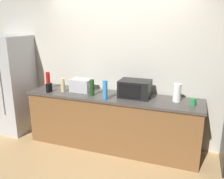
{
  "coord_description": "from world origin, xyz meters",
  "views": [
    {
      "loc": [
        1.25,
        -3.01,
        2.03
      ],
      "look_at": [
        0.0,
        0.4,
        1.0
      ],
      "focal_mm": 38.09,
      "sensor_mm": 36.0,
      "label": 1
    }
  ],
  "objects": [
    {
      "name": "bottle_hot_sauce",
      "position": [
        -1.2,
        0.41,
        1.05
      ],
      "size": [
        0.07,
        0.07,
        0.3
      ],
      "primitive_type": "cylinder",
      "color": "red",
      "rests_on": "counter_run"
    },
    {
      "name": "bottle_wine",
      "position": [
        -0.3,
        0.3,
        1.03
      ],
      "size": [
        0.07,
        0.07,
        0.26
      ],
      "primitive_type": "cylinder",
      "color": "#1E3F19",
      "rests_on": "counter_run"
    },
    {
      "name": "refrigerator",
      "position": [
        -2.05,
        0.4,
        0.9
      ],
      "size": [
        0.72,
        0.73,
        1.8
      ],
      "color": "#B7BABF",
      "rests_on": "ground_plane"
    },
    {
      "name": "back_wall",
      "position": [
        0.0,
        0.81,
        1.35
      ],
      "size": [
        6.4,
        0.1,
        2.7
      ],
      "primitive_type": "cube",
      "color": "beige",
      "rests_on": "ground_plane"
    },
    {
      "name": "microwave",
      "position": [
        0.36,
        0.45,
        1.04
      ],
      "size": [
        0.48,
        0.35,
        0.27
      ],
      "color": "black",
      "rests_on": "counter_run"
    },
    {
      "name": "cordless_phone",
      "position": [
        -1.06,
        0.22,
        0.98
      ],
      "size": [
        0.05,
        0.11,
        0.15
      ],
      "primitive_type": "cube",
      "rotation": [
        0.0,
        0.0,
        -0.04
      ],
      "color": "black",
      "rests_on": "counter_run"
    },
    {
      "name": "mug_green",
      "position": [
        1.23,
        0.35,
        0.95
      ],
      "size": [
        0.09,
        0.09,
        0.1
      ],
      "primitive_type": "cylinder",
      "color": "#2D8C47",
      "rests_on": "counter_run"
    },
    {
      "name": "bottle_vinegar",
      "position": [
        -0.85,
        0.31,
        1.02
      ],
      "size": [
        0.07,
        0.07,
        0.23
      ],
      "primitive_type": "cylinder",
      "color": "beige",
      "rests_on": "counter_run"
    },
    {
      "name": "ground_plane",
      "position": [
        0.0,
        0.0,
        0.0
      ],
      "size": [
        8.0,
        8.0,
        0.0
      ],
      "primitive_type": "plane",
      "color": "tan"
    },
    {
      "name": "toaster_oven",
      "position": [
        -0.58,
        0.46,
        1.01
      ],
      "size": [
        0.34,
        0.26,
        0.21
      ],
      "primitive_type": "cube",
      "color": "#B7BABF",
      "rests_on": "counter_run"
    },
    {
      "name": "bottle_spray_cleaner",
      "position": [
        -0.03,
        0.18,
        1.05
      ],
      "size": [
        0.07,
        0.07,
        0.3
      ],
      "primitive_type": "cylinder",
      "color": "#338CE5",
      "rests_on": "counter_run"
    },
    {
      "name": "counter_run",
      "position": [
        0.0,
        0.4,
        0.45
      ],
      "size": [
        2.84,
        0.64,
        0.9
      ],
      "color": "brown",
      "rests_on": "ground_plane"
    },
    {
      "name": "paper_towel_roll",
      "position": [
        1.0,
        0.45,
        1.04
      ],
      "size": [
        0.12,
        0.12,
        0.27
      ],
      "primitive_type": "cylinder",
      "color": "white",
      "rests_on": "counter_run"
    }
  ]
}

